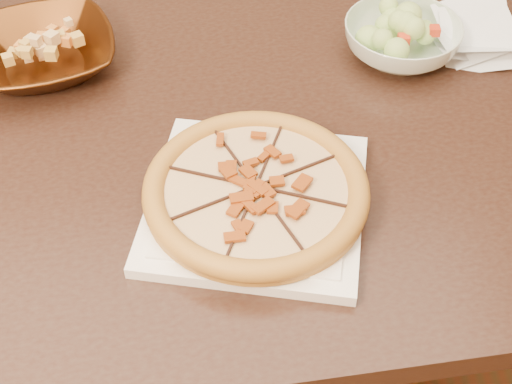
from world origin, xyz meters
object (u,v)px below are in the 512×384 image
dining_table (178,174)px  plate (256,202)px  pizza (256,190)px  bronze_bowl (42,54)px  salad_bowl (401,40)px

dining_table → plate: (0.12, -0.17, 0.11)m
pizza → bronze_bowl: (-0.34, 0.32, -0.00)m
bronze_bowl → salad_bowl: (0.60, 0.02, 0.00)m
bronze_bowl → plate: bearing=-43.4°
dining_table → salad_bowl: (0.38, 0.17, 0.13)m
plate → salad_bowl: 0.43m
bronze_bowl → pizza: bearing=-43.4°
pizza → salad_bowl: bearing=53.2°
pizza → dining_table: bearing=126.2°
dining_table → plate: size_ratio=4.45×
pizza → salad_bowl: size_ratio=1.56×
dining_table → plate: bearing=-53.8°
pizza → bronze_bowl: bearing=136.6°
salad_bowl → bronze_bowl: bearing=-178.2°
bronze_bowl → dining_table: bearing=-35.3°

